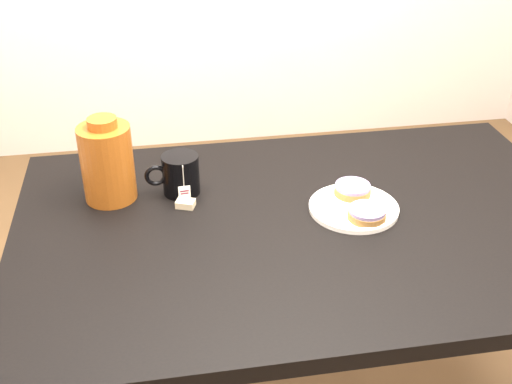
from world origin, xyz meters
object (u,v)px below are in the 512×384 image
Objects in this scene: mug at (180,174)px; bagel_package at (107,162)px; plate at (354,207)px; bagel_back at (353,189)px; teabag_pouch at (186,204)px; bagel_front at (367,214)px; table at (305,248)px.

mug is 0.18m from bagel_package.
mug reaches higher than plate.
plate is 0.06m from bagel_back.
bagel_back is 0.44m from mug.
teabag_pouch reaches higher than plate.
teabag_pouch is (-0.41, 0.08, 0.00)m from plate.
plate is 0.45m from mug.
teabag_pouch is at bearing 168.24° from plate.
bagel_front reaches higher than plate.
plate is 0.42m from teabag_pouch.
bagel_back is at bearing 76.98° from plate.
table is 0.53m from bagel_package.
bagel_front reaches higher than teabag_pouch.
bagel_front is 0.48m from mug.
teabag_pouch is (0.01, -0.07, -0.04)m from mug.
bagel_package reaches higher than table.
table is 0.19m from bagel_back.
bagel_front is at bearing -89.95° from bagel_back.
bagel_back is 0.12m from bagel_front.
bagel_back reaches higher than plate.
mug reaches higher than bagel_back.
bagel_package is (-0.60, 0.22, 0.08)m from bagel_front.
bagel_front is at bearing -20.25° from bagel_package.
teabag_pouch is (-0.28, 0.11, 0.09)m from table.
table is at bearing -36.33° from mug.
mug is at bearing 153.05° from bagel_front.
bagel_package reaches higher than bagel_back.
table is 31.11× the size of teabag_pouch.
table is at bearing -169.56° from plate.
plate is 4.90× the size of teabag_pouch.
bagel_package is (-0.60, 0.11, 0.08)m from bagel_back.
plate is 1.54× the size of mug.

